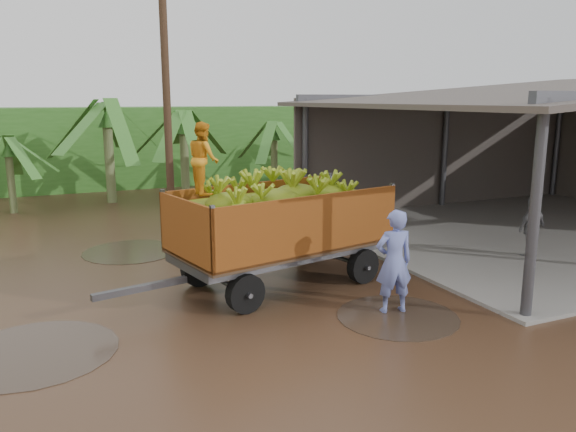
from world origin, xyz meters
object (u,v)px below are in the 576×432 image
at_px(man_blue, 394,262).
at_px(utility_pole, 167,95).
at_px(man_grey, 532,227).
at_px(banana_trailer, 280,223).

distance_m(man_blue, utility_pole, 9.79).
relative_size(man_blue, utility_pole, 0.25).
height_order(man_grey, utility_pole, utility_pole).
xyz_separation_m(banana_trailer, utility_pole, (-0.89, 6.68, 2.71)).
xyz_separation_m(banana_trailer, man_blue, (1.31, -2.34, -0.39)).
xyz_separation_m(man_blue, man_grey, (5.27, 1.64, -0.18)).
height_order(banana_trailer, utility_pole, utility_pole).
relative_size(man_blue, man_grey, 1.23).
bearing_deg(banana_trailer, utility_pole, 85.73).
distance_m(banana_trailer, man_blue, 2.71).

